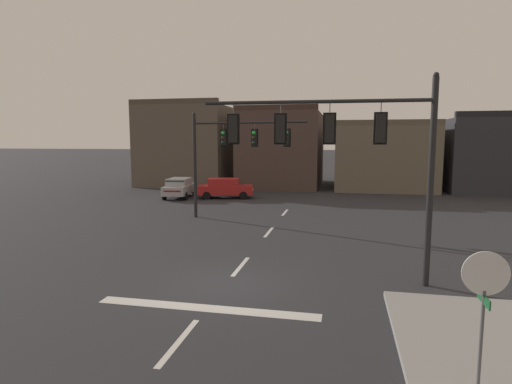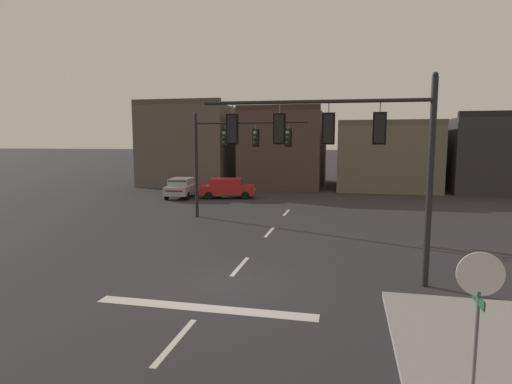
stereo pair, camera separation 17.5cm
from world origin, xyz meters
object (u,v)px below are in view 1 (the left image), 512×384
at_px(signal_mast_far_side, 230,147).
at_px(car_lot_nearside, 180,187).
at_px(stop_sign, 484,291).
at_px(car_lot_middle, 225,188).
at_px(signal_mast_near_side, 349,143).

relative_size(signal_mast_far_side, car_lot_nearside, 1.51).
bearing_deg(stop_sign, car_lot_middle, 115.16).
bearing_deg(stop_sign, signal_mast_far_side, 118.74).
distance_m(signal_mast_near_side, signal_mast_far_side, 11.89).
bearing_deg(stop_sign, car_lot_nearside, 122.21).
bearing_deg(signal_mast_near_side, stop_sign, -70.74).
distance_m(signal_mast_far_side, stop_sign, 18.65).
bearing_deg(signal_mast_far_side, car_lot_middle, 108.02).
height_order(signal_mast_far_side, stop_sign, signal_mast_far_side).
bearing_deg(car_lot_nearside, signal_mast_near_side, -53.92).
bearing_deg(car_lot_nearside, stop_sign, -57.79).
bearing_deg(car_lot_middle, stop_sign, -64.84).
relative_size(signal_mast_near_side, stop_sign, 2.61).
xyz_separation_m(signal_mast_near_side, car_lot_nearside, (-13.26, 18.20, -3.73)).
xyz_separation_m(signal_mast_near_side, car_lot_middle, (-9.54, 18.67, -3.73)).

